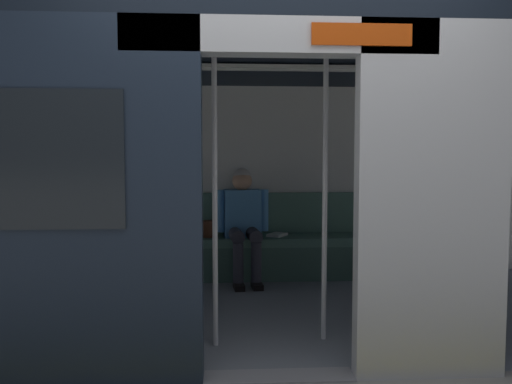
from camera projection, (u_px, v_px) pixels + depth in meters
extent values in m
plane|color=gray|center=(279.00, 377.00, 2.98)|extent=(60.00, 60.00, 0.00)
cube|color=silver|center=(431.00, 202.00, 2.94)|extent=(0.89, 0.12, 2.07)
cube|color=black|center=(433.00, 159.00, 2.91)|extent=(0.49, 0.02, 0.55)
cube|color=black|center=(21.00, 160.00, 2.72)|extent=(1.10, 0.02, 0.76)
cube|color=silver|center=(280.00, 37.00, 2.84)|extent=(1.77, 0.16, 0.20)
cube|color=#BF3F0C|center=(362.00, 34.00, 2.78)|extent=(0.56, 0.02, 0.12)
cube|color=black|center=(262.00, 57.00, 4.19)|extent=(6.40, 2.90, 0.12)
cube|color=slate|center=(262.00, 307.00, 4.34)|extent=(6.08, 2.74, 0.01)
cube|color=silver|center=(253.00, 180.00, 5.63)|extent=(6.08, 0.10, 2.07)
cube|color=#4C7566|center=(254.00, 213.00, 5.60)|extent=(3.52, 0.06, 0.45)
cube|color=white|center=(262.00, 68.00, 4.20)|extent=(4.48, 0.16, 0.03)
cube|color=gray|center=(279.00, 376.00, 2.98)|extent=(0.89, 0.19, 0.01)
cube|color=#4C7566|center=(255.00, 240.00, 5.40)|extent=(2.40, 0.44, 0.09)
cube|color=#39574C|center=(256.00, 265.00, 5.22)|extent=(2.40, 0.04, 0.36)
cube|color=#4C8CC6|center=(242.00, 213.00, 5.35)|extent=(0.40, 0.25, 0.50)
sphere|color=tan|center=(242.00, 181.00, 5.33)|extent=(0.21, 0.21, 0.21)
sphere|color=#B2ADA8|center=(242.00, 177.00, 5.33)|extent=(0.19, 0.19, 0.19)
cylinder|color=#4C8CC6|center=(264.00, 210.00, 5.35)|extent=(0.08, 0.08, 0.44)
cylinder|color=#4C8CC6|center=(220.00, 211.00, 5.28)|extent=(0.08, 0.08, 0.44)
cylinder|color=#2D2D38|center=(253.00, 234.00, 5.18)|extent=(0.17, 0.41, 0.14)
cylinder|color=#2D2D38|center=(236.00, 235.00, 5.15)|extent=(0.17, 0.41, 0.14)
cylinder|color=#2D2D38|center=(256.00, 263.00, 5.00)|extent=(0.10, 0.10, 0.41)
cylinder|color=#2D2D38|center=(238.00, 264.00, 4.97)|extent=(0.10, 0.10, 0.41)
cube|color=black|center=(257.00, 286.00, 4.97)|extent=(0.12, 0.23, 0.06)
cube|color=black|center=(239.00, 287.00, 4.94)|extent=(0.12, 0.23, 0.06)
cube|color=brown|center=(203.00, 229.00, 5.34)|extent=(0.26, 0.14, 0.17)
cube|color=#472718|center=(202.00, 231.00, 5.26)|extent=(0.02, 0.01, 0.14)
cube|color=silver|center=(277.00, 235.00, 5.40)|extent=(0.25, 0.27, 0.03)
cylinder|color=silver|center=(215.00, 197.00, 3.40)|extent=(0.04, 0.04, 2.05)
cylinder|color=silver|center=(325.00, 196.00, 3.53)|extent=(0.04, 0.04, 2.05)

